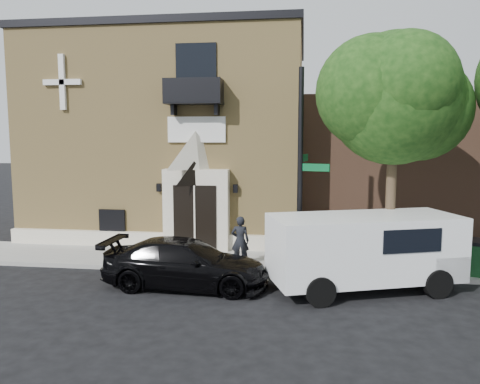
% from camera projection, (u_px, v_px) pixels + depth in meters
% --- Properties ---
extents(ground, '(120.00, 120.00, 0.00)m').
position_uv_depth(ground, '(207.00, 274.00, 15.86)').
color(ground, black).
rests_on(ground, ground).
extents(sidewalk, '(42.00, 3.00, 0.15)m').
position_uv_depth(sidewalk, '(242.00, 261.00, 17.19)').
color(sidewalk, gray).
rests_on(sidewalk, ground).
extents(church, '(12.20, 11.01, 9.30)m').
position_uv_depth(church, '(181.00, 136.00, 23.53)').
color(church, tan).
rests_on(church, ground).
extents(street_tree_left, '(4.97, 4.38, 7.77)m').
position_uv_depth(street_tree_left, '(396.00, 97.00, 14.70)').
color(street_tree_left, '#38281C').
rests_on(street_tree_left, sidewalk).
extents(black_sedan, '(5.18, 2.25, 1.49)m').
position_uv_depth(black_sedan, '(186.00, 263.00, 14.40)').
color(black_sedan, black).
rests_on(black_sedan, ground).
extents(cargo_van, '(6.01, 3.94, 2.29)m').
position_uv_depth(cargo_van, '(371.00, 248.00, 14.07)').
color(cargo_van, white).
rests_on(cargo_van, ground).
extents(street_sign, '(1.04, 1.22, 6.72)m').
position_uv_depth(street_sign, '(301.00, 170.00, 15.52)').
color(street_sign, black).
rests_on(street_sign, sidewalk).
extents(fire_hydrant, '(0.47, 0.37, 0.82)m').
position_uv_depth(fire_hydrant, '(426.00, 262.00, 15.30)').
color(fire_hydrant, red).
rests_on(fire_hydrant, sidewalk).
extents(planter, '(0.67, 0.59, 0.70)m').
position_uv_depth(planter, '(203.00, 241.00, 18.56)').
color(planter, '#5B742E').
rests_on(planter, sidewalk).
extents(pedestrian_near, '(0.65, 0.45, 1.73)m').
position_uv_depth(pedestrian_near, '(240.00, 241.00, 16.28)').
color(pedestrian_near, black).
rests_on(pedestrian_near, sidewalk).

